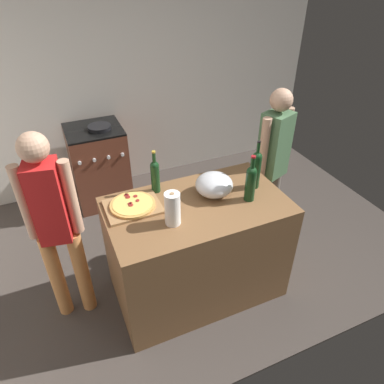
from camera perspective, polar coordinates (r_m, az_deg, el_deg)
The scene contains 13 objects.
ground_plane at distance 3.77m, azimuth -2.52°, elevation -6.93°, with size 4.66×3.22×0.02m, color #3F3833.
kitchen_wall_rear at distance 4.29m, azimuth -10.01°, elevation 18.04°, with size 4.66×0.10×2.60m, color #BCB7AD.
counter at distance 2.94m, azimuth 0.79°, elevation -9.22°, with size 1.37×0.79×0.92m, color brown.
cutting_board at distance 2.64m, azimuth -9.54°, elevation -2.36°, with size 0.40×0.32×0.02m, color #9E7247.
pizza at distance 2.62m, azimuth -9.59°, elevation -1.98°, with size 0.33×0.33×0.03m.
mixing_bowl at distance 2.70m, azimuth 3.60°, elevation 1.18°, with size 0.29×0.29×0.18m.
paper_towel_roll at distance 2.40m, azimuth -3.17°, elevation -2.72°, with size 0.11×0.11×0.25m.
wine_bottle_clear at distance 2.79m, azimuth 10.31°, elevation 3.81°, with size 0.08×0.08×0.40m.
wine_bottle_amber at distance 2.72m, azimuth -5.98°, elevation 2.79°, with size 0.07×0.07×0.35m.
wine_bottle_dark at distance 2.64m, azimuth 9.48°, elevation 1.69°, with size 0.08×0.08×0.38m.
stove at distance 4.16m, azimuth -14.78°, elevation 4.20°, with size 0.59×0.59×0.96m.
person_in_stripes at distance 2.64m, azimuth -21.33°, elevation -4.73°, with size 0.37×0.24×1.61m.
person_in_red at distance 3.27m, azimuth 12.85°, elevation 4.81°, with size 0.38×0.27×1.58m.
Camera 1 is at (-0.98, -1.34, 2.49)m, focal length 32.96 mm.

